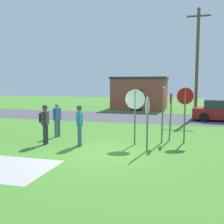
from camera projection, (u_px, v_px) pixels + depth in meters
ground_plane at (99, 153)px, 10.23m from camera, size 80.00×80.00×0.00m
street_asphalt at (142, 117)px, 20.79m from camera, size 60.00×6.40×0.01m
concrete_path at (3, 168)px, 8.40m from camera, size 3.20×2.40×0.01m
building_background at (141, 93)px, 28.00m from camera, size 5.57×5.43×3.34m
utility_pole at (197, 61)px, 20.57m from camera, size 1.80×0.24×8.46m
parked_car_on_street at (223, 111)px, 18.82m from camera, size 4.42×2.26×1.51m
stop_sign_leaning_right at (135, 106)px, 11.41m from camera, size 0.87×0.13×2.44m
stop_sign_center_cluster at (171, 108)px, 12.23m from camera, size 0.16×0.64×2.32m
stop_sign_nearest at (147, 114)px, 10.30m from camera, size 0.08×0.73×2.18m
stop_sign_tallest at (185, 105)px, 11.77m from camera, size 0.78×0.18×2.52m
stop_sign_far_back at (163, 105)px, 11.71m from camera, size 0.14×0.69×2.55m
person_near_signs at (45, 122)px, 11.53m from camera, size 0.41×0.57×1.74m
person_in_teal at (57, 118)px, 13.17m from camera, size 0.31×0.55×1.69m
person_in_dark_shirt at (79, 123)px, 11.27m from camera, size 0.38×0.50×1.74m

